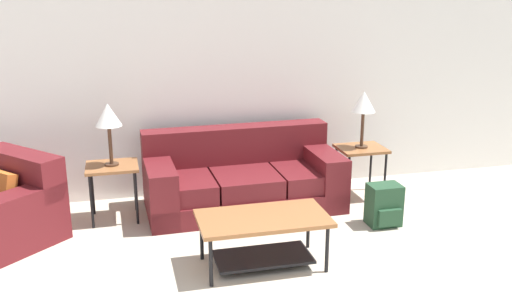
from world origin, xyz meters
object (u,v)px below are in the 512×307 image
coffee_table (263,229)px  side_table_right (361,153)px  table_lamp_right (364,104)px  backpack (384,205)px  side_table_left (112,171)px  table_lamp_left (108,117)px  couch (242,180)px

coffee_table → side_table_right: size_ratio=1.89×
table_lamp_right → backpack: (-0.09, -0.79, -0.86)m
side_table_right → table_lamp_right: size_ratio=0.93×
side_table_left → side_table_right: size_ratio=1.00×
side_table_left → table_lamp_left: 0.56m
couch → side_table_right: size_ratio=3.58×
couch → side_table_left: size_ratio=3.58×
side_table_left → backpack: bearing=-17.0°
couch → table_lamp_right: 1.55m
table_lamp_left → backpack: (2.59, -0.79, -0.86)m
coffee_table → table_lamp_left: 1.95m
coffee_table → table_lamp_left: bearing=132.1°
couch → table_lamp_left: (-1.34, -0.03, 0.78)m
coffee_table → side_table_left: side_table_left is taller
table_lamp_left → coffee_table: bearing=-47.9°
table_lamp_right → side_table_right: bearing=116.6°
side_table_left → table_lamp_left: (0.00, -0.00, 0.56)m
side_table_left → table_lamp_left: bearing=-63.4°
side_table_right → table_lamp_right: table_lamp_right is taller
couch → backpack: couch is taller
couch → table_lamp_right: bearing=-1.3°
side_table_left → side_table_right: 2.68m
couch → backpack: bearing=-33.2°
table_lamp_right → couch: bearing=178.7°
side_table_left → side_table_right: (2.68, 0.00, 0.00)m
couch → table_lamp_left: table_lamp_left is taller
coffee_table → table_lamp_right: (1.47, 1.34, 0.74)m
side_table_left → backpack: side_table_left is taller
side_table_right → backpack: side_table_right is taller
side_table_right → table_lamp_left: table_lamp_left is taller
backpack → coffee_table: bearing=-158.4°
couch → coffee_table: bearing=-95.4°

